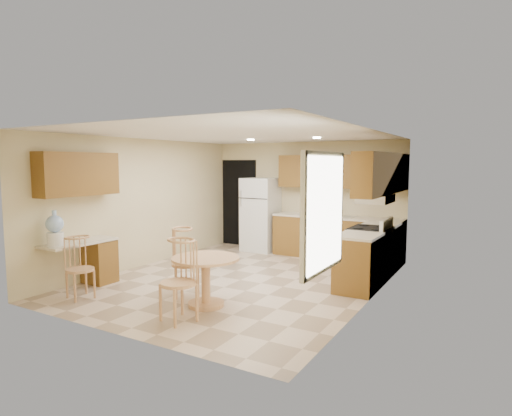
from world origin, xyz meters
The scene contains 30 objects.
floor centered at (0.00, 0.00, 0.00)m, with size 5.50×5.50×0.00m, color #C8AD91.
ceiling centered at (0.00, 0.00, 2.50)m, with size 4.50×5.50×0.02m, color white.
wall_back centered at (0.00, 2.75, 1.25)m, with size 4.50×0.02×2.50m, color beige.
wall_front centered at (0.00, -2.75, 1.25)m, with size 4.50×0.02×2.50m, color beige.
wall_left centered at (-2.25, 0.00, 1.25)m, with size 0.02×5.50×2.50m, color beige.
wall_right centered at (2.25, 0.00, 1.25)m, with size 0.02×5.50×2.50m, color beige.
doorway centered at (-1.75, 2.73, 1.05)m, with size 0.90×0.02×2.10m, color black.
base_cab_back centered at (0.88, 2.45, 0.43)m, with size 2.75×0.60×0.87m, color brown.
counter_back centered at (0.88, 2.45, 0.89)m, with size 2.75×0.63×0.04m, color beige.
base_cab_right_a centered at (1.95, 1.85, 0.43)m, with size 0.60×0.59×0.87m, color brown.
counter_right_a centered at (1.95, 1.85, 0.89)m, with size 0.63×0.59×0.04m, color beige.
base_cab_right_b centered at (1.95, 0.40, 0.43)m, with size 0.60×0.80×0.87m, color brown.
counter_right_b centered at (1.95, 0.40, 0.89)m, with size 0.63×0.80×0.04m, color beige.
upper_cab_back centered at (0.88, 2.58, 1.85)m, with size 2.75×0.33×0.70m, color brown.
upper_cab_right centered at (2.08, 1.21, 1.85)m, with size 0.33×2.42×0.70m, color brown.
upper_cab_left centered at (-2.08, -1.60, 1.85)m, with size 0.33×1.40×0.70m, color brown.
sink centered at (0.85, 2.45, 0.91)m, with size 0.78×0.44×0.01m, color silver.
range_hood centered at (2.00, 1.18, 1.42)m, with size 0.50×0.76×0.14m, color silver.
desk_pedestal centered at (-2.00, -1.32, 0.36)m, with size 0.48×0.42×0.72m, color brown.
desk_top centered at (-2.00, -1.70, 0.75)m, with size 0.50×1.20×0.04m, color beige.
window centered at (2.23, -1.85, 1.50)m, with size 0.06×1.12×1.30m.
can_light_a centered at (-0.50, 1.20, 2.48)m, with size 0.14×0.14×0.02m, color white.
can_light_b centered at (0.90, 1.20, 2.48)m, with size 0.14×0.14×0.02m, color white.
refrigerator centered at (-0.95, 2.40, 0.84)m, with size 0.74×0.72×1.69m.
stove centered at (1.92, 1.18, 0.47)m, with size 0.65×0.76×1.09m.
dining_table centered at (0.30, -1.40, 0.46)m, with size 0.96×0.96×0.71m.
chair_table_a centered at (-0.25, -1.25, 0.63)m, with size 0.46×0.57×1.04m.
chair_table_b centered at (0.35, -2.15, 0.64)m, with size 0.46×0.50×1.05m.
chair_desk centered at (-1.55, -2.14, 0.56)m, with size 0.41×0.53×0.92m.
water_crock centered at (-2.00, -2.12, 1.02)m, with size 0.26×0.26×0.54m.
Camera 1 is at (3.87, -6.16, 2.03)m, focal length 30.00 mm.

